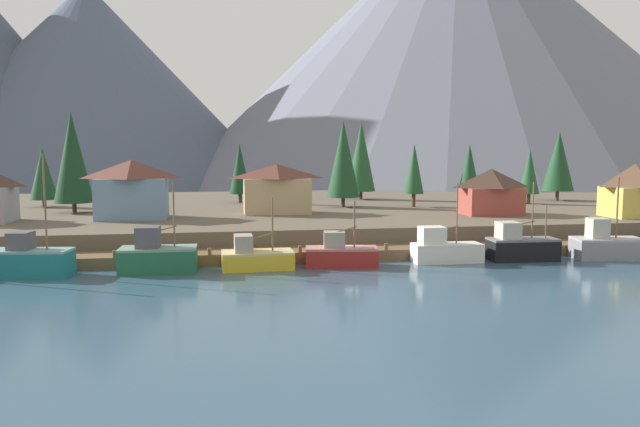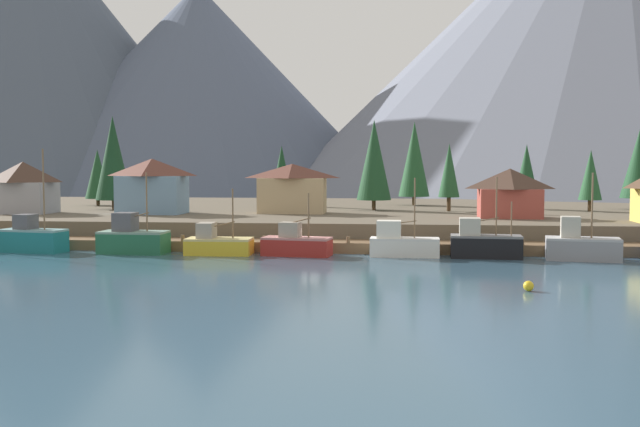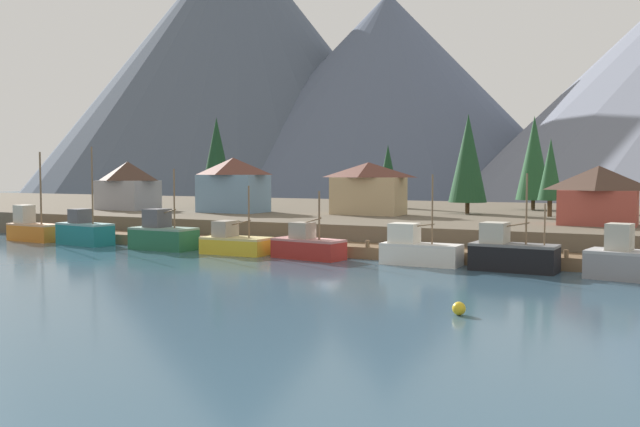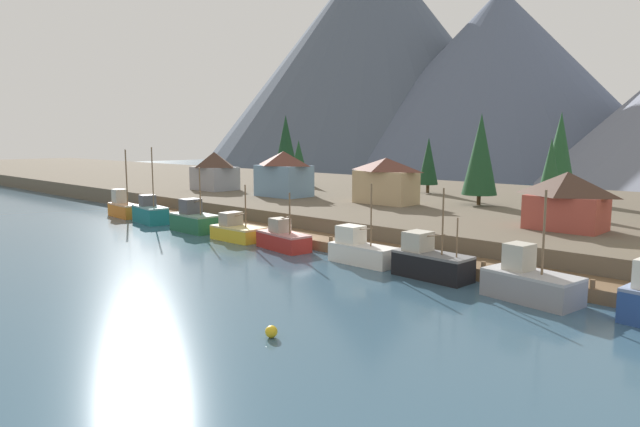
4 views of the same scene
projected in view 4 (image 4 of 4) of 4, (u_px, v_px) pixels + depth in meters
ground_plane at (413, 229)px, 71.81m from camera, size 400.00×400.00×1.00m
dock at (314, 240)px, 58.78m from camera, size 80.00×4.00×1.60m
shoreline_bank at (462, 207)px, 80.17m from camera, size 400.00×56.00×2.50m
mountain_west_peak at (374, 55)px, 220.97m from camera, size 134.20×134.20×85.46m
mountain_central_peak at (498, 81)px, 186.16m from camera, size 112.64×112.64×58.84m
fishing_boat_orange at (123, 208)px, 79.54m from camera, size 6.42×2.77×9.46m
fishing_boat_teal at (150, 213)px, 73.84m from camera, size 6.52×3.48×9.87m
fishing_boat_green at (194, 220)px, 67.15m from camera, size 6.34×3.19×7.65m
fishing_boat_yellow at (237, 231)px, 61.58m from camera, size 6.12×3.17×6.15m
fishing_boat_red at (283, 239)px, 56.45m from camera, size 6.54×3.34×5.77m
fishing_boat_white at (360, 250)px, 50.13m from camera, size 6.29×2.49×7.17m
fishing_boat_black at (430, 262)px, 44.93m from camera, size 6.37×2.89×7.26m
fishing_boat_grey at (530, 283)px, 38.80m from camera, size 6.64×3.97×7.68m
house_red at (566, 200)px, 52.78m from camera, size 6.98×4.62×5.44m
house_tan at (386, 180)px, 73.64m from camera, size 8.32×4.39×5.96m
house_blue at (284, 173)px, 82.82m from camera, size 7.91×5.42×6.58m
house_grey at (214, 170)px, 92.94m from camera, size 7.16×5.49×6.22m
conifer_near_left at (560, 152)px, 76.62m from camera, size 4.44×4.44×12.02m
conifer_near_right at (480, 154)px, 71.63m from camera, size 4.44×4.44×11.60m
conifer_mid_left at (428, 161)px, 87.47m from camera, size 3.09×3.09×8.58m
conifer_back_left at (551, 168)px, 64.39m from camera, size 2.65×2.65×8.52m
conifer_back_right at (286, 149)px, 93.44m from camera, size 4.66×4.66×12.23m
conifer_centre at (299, 160)px, 103.76m from camera, size 3.59×3.59×8.03m
channel_buoy at (271, 332)px, 31.63m from camera, size 0.70×0.70×0.70m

